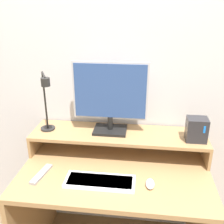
# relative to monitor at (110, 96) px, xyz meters

# --- Properties ---
(wall_back) EXTENTS (6.00, 0.05, 2.50)m
(wall_back) POSITION_rel_monitor_xyz_m (0.06, 0.16, 0.09)
(wall_back) COLOR silver
(wall_back) RESTS_ON ground_plane
(desk) EXTENTS (1.17, 0.70, 0.75)m
(desk) POSITION_rel_monitor_xyz_m (0.06, -0.22, -0.63)
(desk) COLOR #A87F51
(desk) RESTS_ON ground_plane
(monitor_shelf) EXTENTS (1.17, 0.30, 0.15)m
(monitor_shelf) POSITION_rel_monitor_xyz_m (0.06, -0.02, -0.27)
(monitor_shelf) COLOR #A87F51
(monitor_shelf) RESTS_ON desk
(monitor) EXTENTS (0.49, 0.17, 0.48)m
(monitor) POSITION_rel_monitor_xyz_m (0.00, 0.00, 0.00)
(monitor) COLOR black
(monitor) RESTS_ON monitor_shelf
(desk_lamp) EXTENTS (0.15, 0.21, 0.41)m
(desk_lamp) POSITION_rel_monitor_xyz_m (-0.40, -0.08, -0.03)
(desk_lamp) COLOR black
(desk_lamp) RESTS_ON monitor_shelf
(router_dock) EXTENTS (0.13, 0.11, 0.15)m
(router_dock) POSITION_rel_monitor_xyz_m (0.55, -0.06, -0.18)
(router_dock) COLOR #28282D
(router_dock) RESTS_ON monitor_shelf
(keyboard) EXTENTS (0.41, 0.15, 0.02)m
(keyboard) POSITION_rel_monitor_xyz_m (-0.01, -0.37, -0.39)
(keyboard) COLOR white
(keyboard) RESTS_ON desk
(mouse) EXTENTS (0.05, 0.09, 0.03)m
(mouse) POSITION_rel_monitor_xyz_m (0.27, -0.36, -0.39)
(mouse) COLOR silver
(mouse) RESTS_ON desk
(remote_control) EXTENTS (0.08, 0.20, 0.02)m
(remote_control) POSITION_rel_monitor_xyz_m (-0.38, -0.34, -0.40)
(remote_control) COLOR #99999E
(remote_control) RESTS_ON desk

